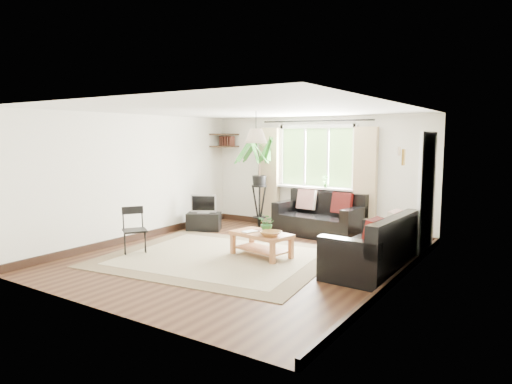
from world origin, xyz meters
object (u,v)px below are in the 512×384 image
Objects in this scene: sofa_back at (319,215)px; folding_chair at (135,231)px; coffee_table at (261,245)px; palm_stand at (259,182)px; sofa_right at (371,245)px; tv_stand at (204,222)px.

folding_chair is at bearing -116.53° from sofa_back.
coffee_table is 2.61m from palm_stand.
sofa_right reaches higher than coffee_table.
palm_stand is at bearing 123.58° from coffee_table.
sofa_right is at bearing 5.82° from coffee_table.
sofa_right is 3.73m from palm_stand.
sofa_right is at bearing -42.12° from tv_stand.
sofa_right is 2.48× the size of tv_stand.
coffee_table is (-1.79, -0.18, -0.20)m from sofa_right.
sofa_back reaches higher than sofa_right.
tv_stand is (-2.18, 1.15, -0.02)m from coffee_table.
sofa_back is at bearing -1.83° from palm_stand.
tv_stand is (-3.97, 0.96, -0.22)m from sofa_right.
palm_stand is (-1.46, 0.05, 0.59)m from sofa_back.
sofa_back reaches higher than folding_chair.
tv_stand is at bearing -100.90° from sofa_right.
folding_chair is (-1.95, -3.06, -0.01)m from sofa_back.
tv_stand is 1.47m from palm_stand.
coffee_table is (-0.08, -2.03, -0.21)m from sofa_back.
coffee_table is at bearing -86.29° from sofa_back.
tv_stand is at bearing -152.71° from sofa_back.
sofa_back is 2.44m from tv_stand.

